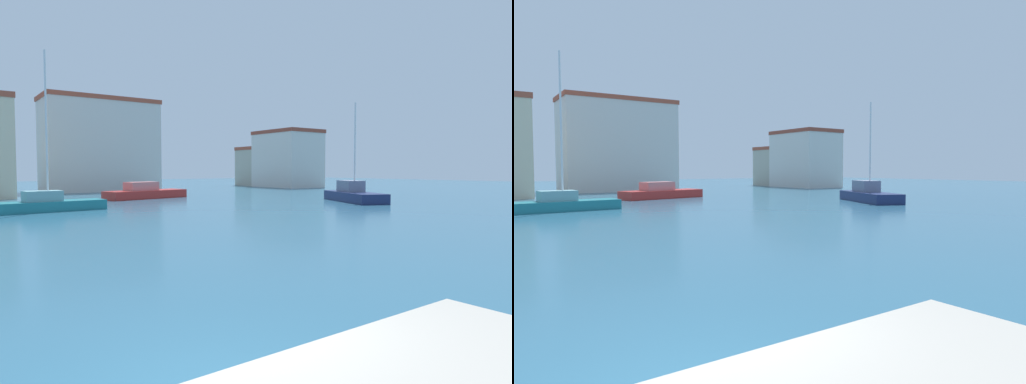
# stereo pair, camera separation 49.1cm
# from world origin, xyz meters

# --- Properties ---
(water) EXTENTS (160.00, 160.00, 0.00)m
(water) POSITION_xyz_m (15.00, 20.00, 0.00)
(water) COLOR #285670
(water) RESTS_ON ground
(sailboat_navy_distant_east) EXTENTS (4.88, 7.48, 7.93)m
(sailboat_navy_distant_east) POSITION_xyz_m (24.97, 19.90, 0.58)
(sailboat_navy_distant_east) COLOR #19234C
(sailboat_navy_distant_east) RESTS_ON water
(motorboat_red_center_channel) EXTENTS (7.71, 3.82, 1.48)m
(motorboat_red_center_channel) POSITION_xyz_m (12.74, 33.27, 0.51)
(motorboat_red_center_channel) COLOR #B22823
(motorboat_red_center_channel) RESTS_ON water
(sailboat_teal_distant_north) EXTENTS (6.85, 2.50, 9.89)m
(sailboat_teal_distant_north) POSITION_xyz_m (3.21, 25.45, 0.50)
(sailboat_teal_distant_north) COLOR #1E707A
(sailboat_teal_distant_north) RESTS_ON water
(waterfront_apartments) EXTENTS (12.86, 6.89, 10.92)m
(waterfront_apartments) POSITION_xyz_m (13.72, 49.33, 5.47)
(waterfront_apartments) COLOR beige
(waterfront_apartments) RESTS_ON ground
(yacht_club) EXTENTS (6.32, 9.31, 8.13)m
(yacht_club) POSITION_xyz_m (38.90, 44.60, 4.07)
(yacht_club) COLOR beige
(yacht_club) RESTS_ON ground
(harbor_office) EXTENTS (6.48, 6.10, 6.03)m
(harbor_office) POSITION_xyz_m (39.38, 51.25, 3.02)
(harbor_office) COLOR #B2A893
(harbor_office) RESTS_ON ground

